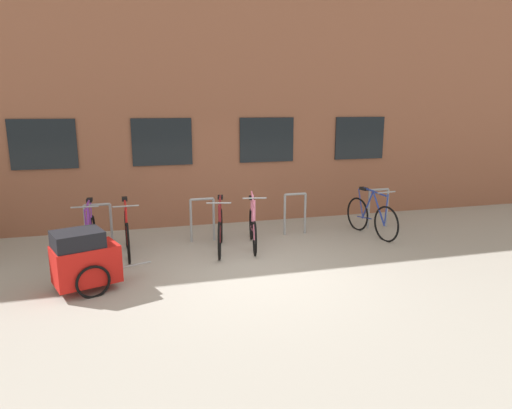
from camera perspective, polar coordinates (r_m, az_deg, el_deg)
name	(u,v)px	position (r m, az deg, el deg)	size (l,w,h in m)	color
ground_plane	(252,270)	(7.57, -0.45, -8.42)	(42.00, 42.00, 0.00)	#9E998E
storefront_building	(195,80)	(13.42, -7.86, 15.56)	(28.00, 6.50, 6.93)	brown
bike_rack	(250,213)	(9.28, -0.78, -1.07)	(6.52, 0.05, 0.90)	gray
bicycle_red	(127,233)	(8.59, -16.19, -3.58)	(0.44, 1.70, 1.05)	black
bicycle_blue	(371,217)	(9.81, 14.55, -1.54)	(0.44, 1.70, 1.04)	black
bicycle_purple	(90,237)	(8.59, -20.45, -3.96)	(0.44, 1.73, 1.08)	black
bicycle_pink	(253,228)	(8.75, -0.41, -2.99)	(0.49, 1.67, 1.09)	black
bicycle_maroon	(220,230)	(8.55, -4.60, -3.28)	(0.53, 1.72, 1.05)	black
bike_trailer	(84,259)	(7.10, -21.14, -6.54)	(1.47, 0.87, 0.95)	red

